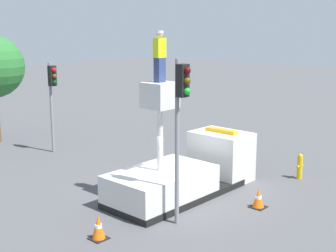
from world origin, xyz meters
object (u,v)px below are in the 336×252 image
bucket_truck (186,172)px  traffic_cone_rear (98,228)px  fire_hydrant (300,166)px  traffic_light_across (52,89)px  worker (160,57)px  traffic_light_pole (181,110)px  traffic_cone_curbside (258,199)px

bucket_truck → traffic_cone_rear: bucket_truck is taller
fire_hydrant → traffic_light_across: bearing=111.8°
worker → traffic_light_pole: bearing=-118.4°
traffic_light_pole → traffic_light_across: 10.87m
traffic_light_pole → traffic_light_across: (2.45, 10.58, -0.53)m
worker → traffic_cone_rear: size_ratio=2.32×
worker → traffic_cone_curbside: 6.07m
fire_hydrant → traffic_cone_rear: bearing=169.4°
bucket_truck → worker: worker is taller
traffic_light_pole → traffic_cone_rear: 4.35m
traffic_light_pole → worker: bearing=61.6°
traffic_light_pole → fire_hydrant: 7.69m
bucket_truck → traffic_light_across: (0.06, 8.78, 2.42)m
worker → fire_hydrant: worker is taller
traffic_light_pole → traffic_light_across: size_ratio=1.17×
bucket_truck → worker: size_ratio=3.72×
fire_hydrant → traffic_light_pole: bearing=174.8°
bucket_truck → traffic_light_across: bearing=89.6°
worker → fire_hydrant: bearing=-22.2°
traffic_cone_rear → traffic_light_across: bearing=62.6°
traffic_light_pole → traffic_cone_rear: size_ratio=7.07×
bucket_truck → traffic_cone_curbside: 2.98m
traffic_light_pole → fire_hydrant: traffic_light_pole is taller
traffic_light_pole → traffic_light_across: traffic_light_pole is taller
bucket_truck → traffic_light_across: traffic_light_across is taller
traffic_cone_rear → worker: bearing=11.3°
traffic_cone_curbside → traffic_cone_rear: bearing=158.0°
traffic_light_across → traffic_cone_rear: size_ratio=6.06×
bucket_truck → traffic_cone_rear: (-4.85, -0.69, -0.46)m
fire_hydrant → bucket_truck: bearing=151.9°
bucket_truck → traffic_light_pole: bearing=-143.1°
bucket_truck → worker: 4.68m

